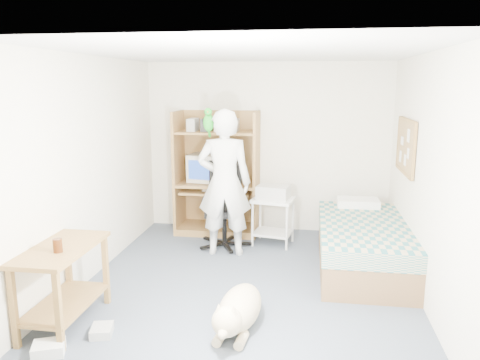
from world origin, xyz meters
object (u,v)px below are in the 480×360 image
(computer_hutch, at_px, (218,178))
(dog, at_px, (238,310))
(person, at_px, (224,183))
(bed, at_px, (363,244))
(printer_cart, at_px, (273,214))
(side_desk, at_px, (63,273))
(office_chair, at_px, (225,216))

(computer_hutch, height_order, dog, computer_hutch)
(computer_hutch, xyz_separation_m, person, (0.27, -0.90, 0.12))
(bed, relative_size, printer_cart, 3.10)
(bed, bearing_deg, side_desk, -147.50)
(dog, bearing_deg, side_desk, -168.72)
(side_desk, xyz_separation_m, person, (1.12, 2.04, 0.45))
(side_desk, relative_size, office_chair, 0.88)
(computer_hutch, bearing_deg, printer_cart, -27.42)
(computer_hutch, relative_size, printer_cart, 2.77)
(printer_cart, bearing_deg, person, -132.77)
(side_desk, xyz_separation_m, printer_cart, (1.71, 2.49, -0.06))
(bed, relative_size, person, 1.07)
(office_chair, distance_m, printer_cart, 0.66)
(dog, xyz_separation_m, printer_cart, (0.12, 2.34, 0.25))
(bed, distance_m, side_desk, 3.39)
(bed, relative_size, dog, 1.78)
(side_desk, bearing_deg, printer_cart, 55.53)
(computer_hutch, bearing_deg, person, -73.37)
(office_chair, bearing_deg, side_desk, -120.60)
(person, bearing_deg, side_desk, 54.97)
(person, bearing_deg, computer_hutch, -79.72)
(office_chair, distance_m, person, 0.62)
(computer_hutch, xyz_separation_m, printer_cart, (0.86, -0.45, -0.39))
(person, height_order, dog, person)
(computer_hutch, distance_m, side_desk, 3.08)
(person, bearing_deg, bed, 166.22)
(side_desk, bearing_deg, dog, 5.27)
(computer_hutch, relative_size, bed, 0.89)
(office_chair, relative_size, dog, 1.00)
(person, distance_m, printer_cart, 0.90)
(office_chair, bearing_deg, dog, -82.79)
(office_chair, bearing_deg, person, -86.00)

